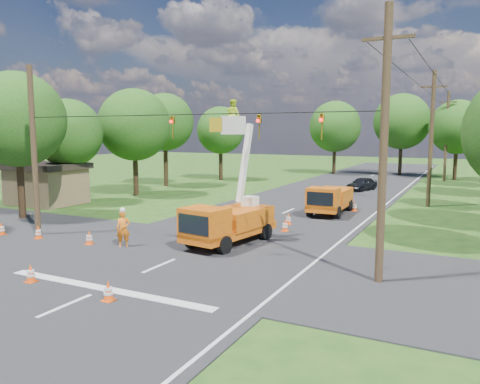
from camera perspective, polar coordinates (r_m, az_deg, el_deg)
The scene contains 31 objects.
ground at distance 37.53m, azimuth 8.61°, elevation -1.22°, with size 140.00×140.00×0.00m, color #204615.
road_main at distance 37.53m, azimuth 8.61°, elevation -1.22°, with size 12.00×100.00×0.06m, color black.
road_cross at distance 21.48m, azimuth -6.61°, elevation -7.69°, with size 56.00×10.00×0.07m, color black.
stop_bar at distance 17.56m, azimuth -16.13°, elevation -11.40°, with size 9.00×0.45×0.02m, color silver.
edge_line at distance 36.22m, azimuth 17.06°, elevation -1.78°, with size 0.12×90.00×0.02m, color silver.
bucket_truck at distance 23.05m, azimuth -1.43°, elevation -2.75°, with size 2.88×5.79×7.13m.
second_truck at distance 32.11m, azimuth 10.88°, elevation -0.86°, with size 2.24×5.38×1.99m.
ground_worker at distance 23.33m, azimuth -14.05°, elevation -4.39°, with size 0.66×0.43×1.80m, color #DD4812.
distant_car at distance 45.78m, azimuth 14.64°, elevation 0.97°, with size 1.51×3.75×1.28m, color black.
traffic_cone_0 at distance 19.18m, azimuth -24.15°, elevation -9.04°, with size 0.38×0.38×0.71m.
traffic_cone_1 at distance 16.30m, azimuth -15.75°, elevation -11.55°, with size 0.38×0.38×0.71m.
traffic_cone_2 at distance 26.30m, azimuth 5.51°, elevation -4.07°, with size 0.38×0.38×0.71m.
traffic_cone_3 at distance 28.23m, azimuth 5.91°, elevation -3.28°, with size 0.38×0.38×0.71m.
traffic_cone_4 at distance 24.34m, azimuth -17.91°, elevation -5.34°, with size 0.38×0.38×0.71m.
traffic_cone_5 at distance 26.56m, azimuth -23.37°, elevation -4.54°, with size 0.38×0.38×0.71m.
traffic_cone_6 at distance 28.36m, azimuth -27.07°, elevation -4.02°, with size 0.38×0.38×0.71m.
traffic_cone_7 at distance 33.78m, azimuth 13.78°, elevation -1.70°, with size 0.38×0.38×0.71m.
pole_right_near at distance 17.57m, azimuth 17.12°, elevation 5.55°, with size 1.80×0.30×10.00m.
pole_right_mid at distance 37.43m, azimuth 22.28°, elevation 6.14°, with size 1.80×0.30×10.00m.
pole_right_far at distance 57.39m, azimuth 23.86°, elevation 6.30°, with size 1.80×0.30×10.00m.
pole_left at distance 27.18m, azimuth -23.82°, elevation 4.51°, with size 0.30×0.30×9.00m.
signal_span at distance 19.60m, azimuth -1.37°, elevation 8.29°, with size 18.00×0.29×1.07m.
shed at distance 39.02m, azimuth -22.54°, elevation 1.02°, with size 5.50×4.50×3.15m.
tree_left_b at distance 32.94m, azimuth -25.54°, elevation 7.96°, with size 6.00×6.00×9.32m.
tree_left_c at distance 38.37m, azimuth -20.21°, elevation 6.74°, with size 5.20×5.20×8.06m.
tree_left_d at distance 41.75m, azimuth -12.77°, elevation 7.97°, with size 6.20×6.20×9.24m.
tree_left_e at distance 48.41m, azimuth -9.14°, elevation 8.39°, with size 5.80×5.80×9.41m.
tree_left_f at distance 54.10m, azimuth -2.39°, elevation 7.51°, with size 5.40×5.40×8.40m.
tree_far_a at distance 62.51m, azimuth 11.51°, elevation 7.81°, with size 6.60×6.60×9.50m.
tree_far_b at distance 62.89m, azimuth 19.13°, elevation 8.12°, with size 7.00×7.00×10.32m.
tree_far_c at distance 59.35m, azimuth 24.98°, elevation 7.19°, with size 6.20×6.20×9.18m.
Camera 1 is at (11.42, -15.31, 5.57)m, focal length 35.00 mm.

